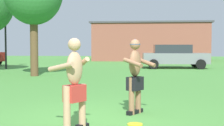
% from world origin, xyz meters
% --- Properties ---
extents(ground_plane, '(80.00, 80.00, 0.00)m').
position_xyz_m(ground_plane, '(0.00, 0.00, 0.00)').
color(ground_plane, '#4C8E3D').
extents(player_with_cap, '(0.74, 0.83, 1.68)m').
position_xyz_m(player_with_cap, '(0.73, 0.66, 0.92)').
color(player_with_cap, black).
rests_on(player_with_cap, ground_plane).
extents(player_in_red, '(0.74, 0.80, 1.66)m').
position_xyz_m(player_in_red, '(-0.29, -0.94, 0.87)').
color(player_in_red, black).
rests_on(player_in_red, ground_plane).
extents(frisbee, '(0.30, 0.30, 0.03)m').
position_xyz_m(frisbee, '(0.77, -0.38, 0.01)').
color(frisbee, yellow).
rests_on(frisbee, ground_plane).
extents(car_gray_near_post, '(4.40, 2.24, 1.58)m').
position_xyz_m(car_gray_near_post, '(2.69, 15.70, 0.82)').
color(car_gray_near_post, slate).
rests_on(car_gray_near_post, ground_plane).
extents(lamp_post, '(0.60, 0.24, 5.08)m').
position_xyz_m(lamp_post, '(-8.30, 13.92, 3.17)').
color(lamp_post, black).
rests_on(lamp_post, ground_plane).
extents(outbuilding_behind_lot, '(11.69, 6.46, 3.84)m').
position_xyz_m(outbuilding_behind_lot, '(1.08, 27.67, 1.92)').
color(outbuilding_behind_lot, brown).
rests_on(outbuilding_behind_lot, ground_plane).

